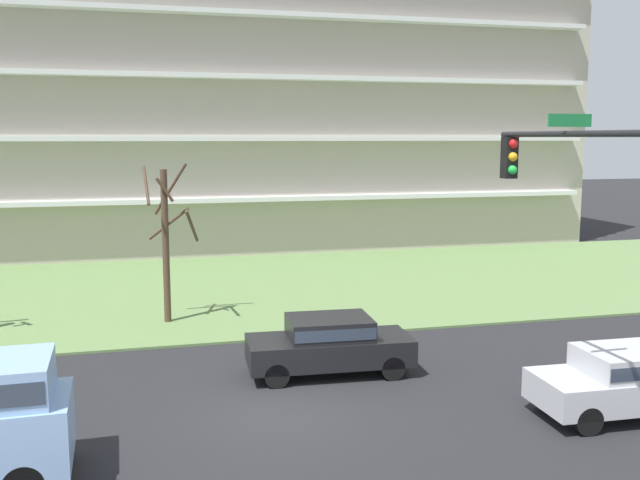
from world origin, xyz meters
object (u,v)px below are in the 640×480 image
object	(u,v)px
sedan_black_center_left	(329,343)
traffic_signal_mast	(605,235)
tree_left	(167,237)
sedan_silver_center_right	(629,379)

from	to	relation	value
sedan_black_center_left	traffic_signal_mast	distance (m)	8.73
sedan_black_center_left	traffic_signal_mast	bearing A→B (deg)	115.59
sedan_black_center_left	tree_left	bearing A→B (deg)	-55.48
sedan_black_center_left	sedan_silver_center_right	xyz separation A→B (m)	(5.90, -4.50, 0.00)
tree_left	sedan_black_center_left	xyz separation A→B (m)	(3.96, -6.49, -2.13)
tree_left	sedan_black_center_left	bearing A→B (deg)	-58.64
sedan_black_center_left	traffic_signal_mast	size ratio (longest dim) A/B	0.66
tree_left	traffic_signal_mast	bearing A→B (deg)	-63.18
sedan_black_center_left	sedan_silver_center_right	bearing A→B (deg)	145.84
tree_left	sedan_silver_center_right	distance (m)	14.92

